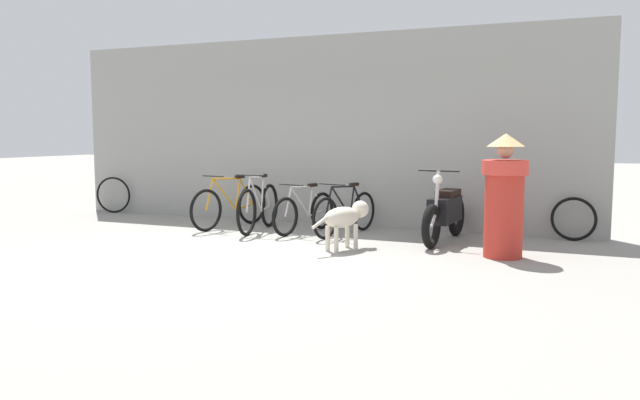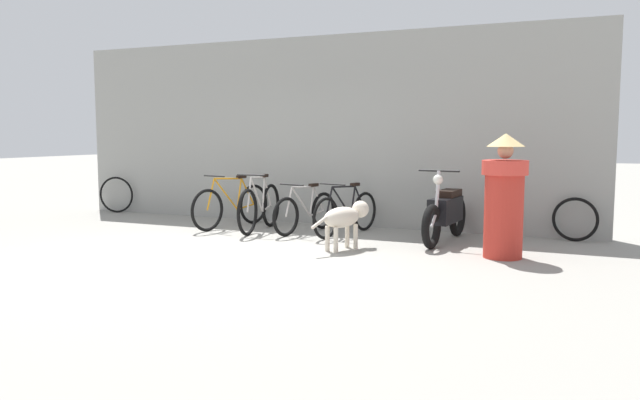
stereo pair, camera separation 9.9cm
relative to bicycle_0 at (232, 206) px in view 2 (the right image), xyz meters
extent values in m
plane|color=gray|center=(1.03, -2.27, -0.36)|extent=(60.00, 60.00, 0.00)
cube|color=gray|center=(1.03, 1.05, 1.24)|extent=(9.51, 0.20, 3.20)
torus|color=black|center=(-0.13, -0.53, -0.02)|extent=(0.21, 0.68, 0.68)
torus|color=black|center=(0.12, 0.52, -0.02)|extent=(0.21, 0.68, 0.68)
cylinder|color=orange|center=(-0.03, -0.12, 0.20)|extent=(0.15, 0.53, 0.57)
cylinder|color=orange|center=(0.04, 0.18, 0.18)|extent=(0.06, 0.14, 0.52)
cylinder|color=orange|center=(-0.02, -0.07, 0.46)|extent=(0.17, 0.61, 0.06)
cylinder|color=orange|center=(0.08, 0.33, -0.05)|extent=(0.12, 0.40, 0.08)
cylinder|color=orange|center=(0.09, 0.38, 0.21)|extent=(0.10, 0.32, 0.48)
cylinder|color=orange|center=(-0.11, -0.45, 0.23)|extent=(0.07, 0.19, 0.50)
cube|color=black|center=(0.06, 0.23, 0.47)|extent=(0.11, 0.19, 0.05)
cylinder|color=black|center=(-0.09, -0.37, 0.51)|extent=(0.45, 0.13, 0.02)
torus|color=black|center=(0.67, -0.63, 0.00)|extent=(0.13, 0.72, 0.72)
torus|color=black|center=(0.56, 0.33, 0.00)|extent=(0.13, 0.72, 0.72)
cylinder|color=beige|center=(0.63, -0.26, 0.23)|extent=(0.08, 0.48, 0.59)
cylinder|color=beige|center=(0.59, 0.02, 0.21)|extent=(0.04, 0.13, 0.54)
cylinder|color=beige|center=(0.62, -0.21, 0.50)|extent=(0.09, 0.56, 0.06)
cylinder|color=beige|center=(0.58, 0.15, -0.03)|extent=(0.07, 0.37, 0.08)
cylinder|color=beige|center=(0.57, 0.20, 0.24)|extent=(0.06, 0.29, 0.50)
cylinder|color=beige|center=(0.66, -0.56, 0.26)|extent=(0.05, 0.17, 0.53)
cube|color=black|center=(0.59, 0.07, 0.51)|extent=(0.09, 0.19, 0.05)
cylinder|color=black|center=(0.65, -0.48, 0.56)|extent=(0.46, 0.08, 0.02)
torus|color=black|center=(1.24, -0.47, -0.06)|extent=(0.19, 0.60, 0.60)
torus|color=black|center=(1.46, 0.46, -0.06)|extent=(0.19, 0.60, 0.60)
cylinder|color=beige|center=(1.33, -0.11, 0.13)|extent=(0.14, 0.47, 0.50)
cylinder|color=beige|center=(1.39, 0.16, 0.12)|extent=(0.06, 0.13, 0.46)
cylinder|color=beige|center=(1.34, -0.06, 0.36)|extent=(0.15, 0.54, 0.06)
cylinder|color=beige|center=(1.42, 0.29, -0.08)|extent=(0.11, 0.36, 0.07)
cylinder|color=beige|center=(1.43, 0.33, 0.14)|extent=(0.09, 0.28, 0.42)
cylinder|color=beige|center=(1.26, -0.40, 0.16)|extent=(0.07, 0.17, 0.45)
cube|color=black|center=(1.40, 0.20, 0.38)|extent=(0.11, 0.19, 0.05)
cylinder|color=black|center=(1.28, -0.33, 0.42)|extent=(0.45, 0.13, 0.02)
torus|color=black|center=(1.90, -0.47, -0.05)|extent=(0.19, 0.62, 0.63)
torus|color=black|center=(2.15, 0.56, -0.05)|extent=(0.19, 0.62, 0.63)
cylinder|color=black|center=(2.00, -0.07, 0.15)|extent=(0.15, 0.51, 0.52)
cylinder|color=black|center=(2.07, 0.22, 0.14)|extent=(0.06, 0.14, 0.48)
cylinder|color=black|center=(2.01, -0.02, 0.39)|extent=(0.17, 0.60, 0.06)
cylinder|color=black|center=(2.10, 0.36, -0.07)|extent=(0.12, 0.39, 0.07)
cylinder|color=black|center=(2.12, 0.41, 0.16)|extent=(0.10, 0.31, 0.44)
cylinder|color=black|center=(1.92, -0.39, 0.18)|extent=(0.07, 0.19, 0.46)
cube|color=black|center=(2.08, 0.27, 0.40)|extent=(0.11, 0.19, 0.05)
cylinder|color=black|center=(1.94, -0.31, 0.44)|extent=(0.45, 0.13, 0.02)
torus|color=black|center=(3.51, -0.61, -0.06)|extent=(0.16, 0.62, 0.61)
torus|color=black|center=(3.63, 0.59, -0.06)|extent=(0.16, 0.62, 0.61)
cube|color=black|center=(3.57, -0.01, 0.10)|extent=(0.36, 0.84, 0.36)
cube|color=black|center=(3.58, 0.14, 0.33)|extent=(0.29, 0.55, 0.10)
cylinder|color=silver|center=(3.53, -0.39, 0.39)|extent=(0.06, 0.14, 0.59)
cylinder|color=silver|center=(3.52, -0.52, 0.02)|extent=(0.06, 0.21, 0.19)
cylinder|color=black|center=(3.54, -0.34, 0.68)|extent=(0.58, 0.08, 0.03)
sphere|color=silver|center=(3.53, -0.37, 0.56)|extent=(0.15, 0.15, 0.14)
ellipsoid|color=beige|center=(2.43, -1.17, 0.08)|extent=(0.48, 0.70, 0.28)
cylinder|color=beige|center=(2.43, -0.96, -0.19)|extent=(0.08, 0.08, 0.34)
cylinder|color=beige|center=(2.57, -1.01, -0.19)|extent=(0.08, 0.08, 0.34)
cylinder|color=beige|center=(2.29, -1.33, -0.19)|extent=(0.08, 0.08, 0.34)
cylinder|color=beige|center=(2.43, -1.39, -0.19)|extent=(0.08, 0.08, 0.34)
sphere|color=beige|center=(2.56, -0.81, 0.16)|extent=(0.30, 0.30, 0.24)
ellipsoid|color=beige|center=(2.60, -0.72, 0.14)|extent=(0.13, 0.15, 0.09)
cylinder|color=beige|center=(2.28, -1.58, 0.05)|extent=(0.14, 0.27, 0.15)
cylinder|color=#B72D23|center=(4.47, -0.85, 0.25)|extent=(0.62, 0.62, 1.23)
cylinder|color=#D63C32|center=(4.47, -0.85, 0.77)|extent=(0.73, 0.73, 0.18)
sphere|color=tan|center=(4.47, -0.85, 0.98)|extent=(0.25, 0.25, 0.19)
cone|color=tan|center=(4.47, -0.85, 1.11)|extent=(0.60, 0.60, 0.16)
torus|color=black|center=(-3.13, 0.79, -0.01)|extent=(0.70, 0.20, 0.71)
torus|color=black|center=(5.28, 0.80, -0.04)|extent=(0.64, 0.12, 0.64)
camera|label=1|loc=(5.34, -8.89, 1.19)|focal=35.00mm
camera|label=2|loc=(5.43, -8.85, 1.19)|focal=35.00mm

